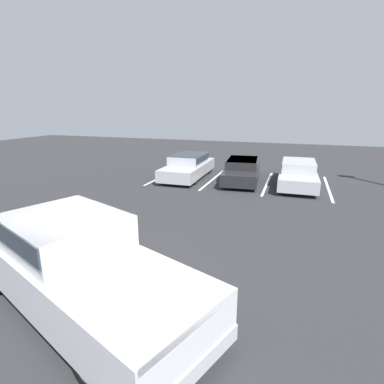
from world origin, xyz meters
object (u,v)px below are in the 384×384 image
at_px(parked_sedan_b, 242,169).
at_px(parked_sedan_c, 298,172).
at_px(pickup_truck, 77,265).
at_px(parked_sedan_a, 188,165).

xyz_separation_m(parked_sedan_b, parked_sedan_c, (2.83, -0.14, 0.05)).
xyz_separation_m(pickup_truck, parked_sedan_c, (3.95, 11.50, -0.23)).
relative_size(parked_sedan_a, parked_sedan_c, 1.01).
bearing_deg(parked_sedan_c, parked_sedan_a, -90.05).
bearing_deg(parked_sedan_a, pickup_truck, 8.05).
relative_size(pickup_truck, parked_sedan_a, 1.30).
xyz_separation_m(pickup_truck, parked_sedan_a, (-1.86, 11.40, -0.22)).
xyz_separation_m(parked_sedan_a, parked_sedan_c, (5.81, 0.09, -0.01)).
distance_m(pickup_truck, parked_sedan_b, 11.70).
bearing_deg(parked_sedan_b, parked_sedan_a, -90.92).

